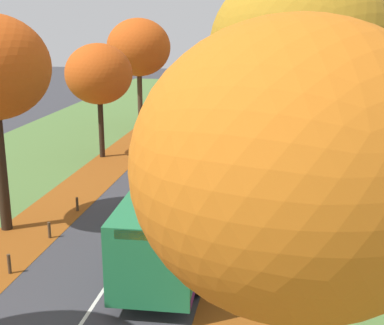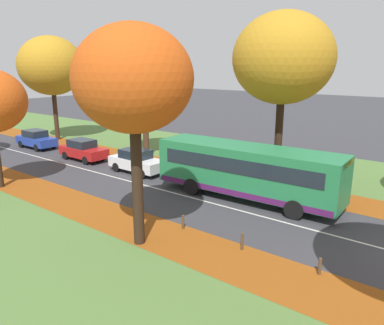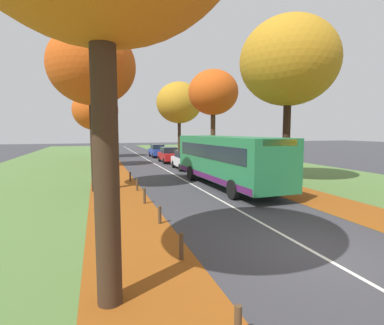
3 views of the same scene
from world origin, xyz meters
name	(u,v)px [view 3 (image 3 of 3)]	position (x,y,z in m)	size (l,w,h in m)	color
ground_plane	(314,252)	(0.00, 0.00, 0.00)	(160.00, 160.00, 0.00)	#38383D
grass_verge_left	(51,172)	(-9.20, 20.00, 0.00)	(12.00, 90.00, 0.01)	#517538
leaf_litter_left	(113,180)	(-4.60, 14.00, 0.01)	(2.80, 60.00, 0.00)	#8C4714
grass_verge_right	(252,164)	(9.20, 20.00, 0.00)	(12.00, 90.00, 0.01)	#517538
leaf_litter_right	(237,174)	(4.60, 14.00, 0.01)	(2.80, 60.00, 0.00)	#8C4714
road_centre_line	(162,168)	(0.00, 20.00, 0.00)	(0.12, 80.00, 0.01)	silver
tree_left_near	(92,67)	(-5.68, 10.62, 6.68)	(4.58, 4.58, 8.79)	black
tree_left_mid	(95,110)	(-5.59, 22.65, 5.20)	(4.10, 4.10, 7.07)	black
tree_left_far	(94,107)	(-5.73, 32.53, 6.23)	(4.97, 4.97, 8.49)	#422D1E
tree_right_near	(289,62)	(5.99, 9.94, 7.60)	(6.09, 6.09, 10.37)	black
tree_right_mid	(213,93)	(5.34, 20.99, 7.00)	(4.84, 4.84, 9.22)	#422D1E
tree_right_far	(179,103)	(5.27, 33.28, 7.14)	(6.18, 6.18, 9.94)	#382619
bollard_nearest	(238,323)	(-3.54, -2.49, 0.28)	(0.12, 0.12, 0.57)	#4C3823
bollard_second	(181,246)	(-3.60, 0.64, 0.36)	(0.12, 0.12, 0.71)	#4C3823
bollard_third	(160,215)	(-3.52, 3.77, 0.32)	(0.12, 0.12, 0.64)	#4C3823
bollard_fourth	(144,196)	(-3.58, 6.90, 0.36)	(0.12, 0.12, 0.72)	#4C3823
bollard_fifth	(137,185)	(-3.51, 10.02, 0.34)	(0.12, 0.12, 0.67)	#4C3823
bollard_sixth	(130,177)	(-3.56, 13.15, 0.32)	(0.12, 0.12, 0.65)	#4C3823
bus	(226,158)	(1.74, 9.74, 1.70)	(2.92, 10.48, 2.98)	#237A47
car_white_lead	(185,160)	(1.74, 18.36, 0.81)	(1.87, 4.24, 1.62)	silver
car_red_following	(169,155)	(1.66, 24.25, 0.81)	(1.83, 4.22, 1.62)	#B21919
car_blue_third_in_line	(157,151)	(1.80, 31.22, 0.81)	(1.81, 4.21, 1.62)	#233D9E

